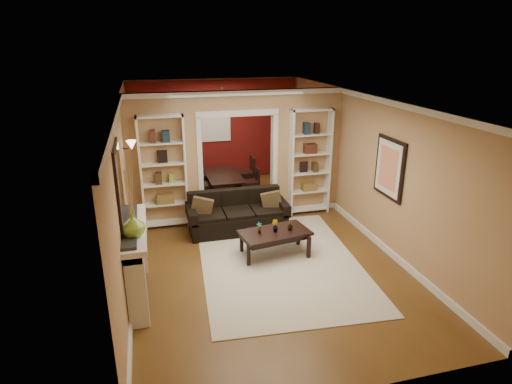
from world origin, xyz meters
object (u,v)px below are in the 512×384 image
object	(u,v)px
bookshelf_right	(310,162)
fireplace	(138,262)
bookshelf_left	(163,173)
dining_table	(225,184)
sofa	(237,212)
coffee_table	(275,243)

from	to	relation	value
bookshelf_right	fireplace	world-z (taller)	bookshelf_right
bookshelf_left	dining_table	distance (m)	2.36
bookshelf_left	dining_table	size ratio (longest dim) A/B	1.55
sofa	bookshelf_left	distance (m)	1.67
coffee_table	dining_table	bearing A→B (deg)	85.05
bookshelf_right	fireplace	bearing A→B (deg)	-145.20
bookshelf_right	dining_table	bearing A→B (deg)	135.13
dining_table	fireplace	bearing A→B (deg)	153.44
bookshelf_left	coffee_table	bearing A→B (deg)	-44.85
bookshelf_left	bookshelf_right	distance (m)	3.10
coffee_table	bookshelf_left	bearing A→B (deg)	125.56
sofa	dining_table	size ratio (longest dim) A/B	1.34
sofa	bookshelf_right	world-z (taller)	bookshelf_right
coffee_table	bookshelf_right	bearing A→B (deg)	43.94
coffee_table	fireplace	xyz separation A→B (m)	(-2.33, -0.75, 0.35)
sofa	coffee_table	distance (m)	1.28
sofa	coffee_table	world-z (taller)	sofa
sofa	fireplace	bearing A→B (deg)	-134.41
coffee_table	bookshelf_left	distance (m)	2.68
fireplace	dining_table	xyz separation A→B (m)	(2.05, 4.11, -0.32)
sofa	bookshelf_left	xyz separation A→B (m)	(-1.37, 0.58, 0.76)
coffee_table	bookshelf_right	distance (m)	2.39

